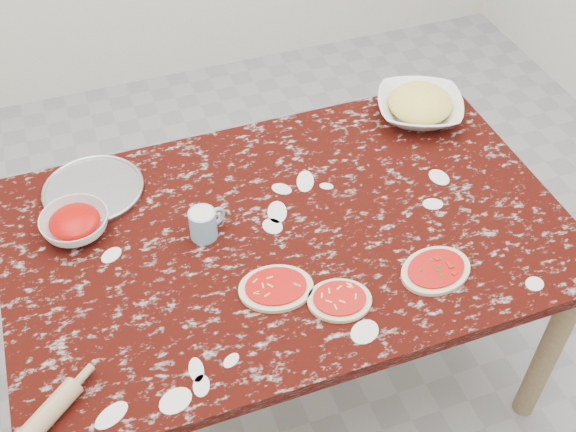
{
  "coord_description": "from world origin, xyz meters",
  "views": [
    {
      "loc": [
        -0.47,
        -1.31,
        2.21
      ],
      "look_at": [
        0.0,
        0.0,
        0.8
      ],
      "focal_mm": 43.65,
      "sensor_mm": 36.0,
      "label": 1
    }
  ],
  "objects_px": {
    "sauce_bowl": "(75,224)",
    "cheese_bowl": "(419,108)",
    "rolling_pin": "(37,426)",
    "flour_mug": "(204,223)",
    "worktable": "(288,247)",
    "pizza_tray": "(93,190)"
  },
  "relations": [
    {
      "from": "sauce_bowl",
      "to": "rolling_pin",
      "type": "height_order",
      "value": "sauce_bowl"
    },
    {
      "from": "pizza_tray",
      "to": "cheese_bowl",
      "type": "bearing_deg",
      "value": -0.0
    },
    {
      "from": "sauce_bowl",
      "to": "flour_mug",
      "type": "height_order",
      "value": "flour_mug"
    },
    {
      "from": "worktable",
      "to": "flour_mug",
      "type": "distance_m",
      "value": 0.27
    },
    {
      "from": "flour_mug",
      "to": "rolling_pin",
      "type": "height_order",
      "value": "flour_mug"
    },
    {
      "from": "pizza_tray",
      "to": "rolling_pin",
      "type": "relative_size",
      "value": 1.22
    },
    {
      "from": "sauce_bowl",
      "to": "rolling_pin",
      "type": "distance_m",
      "value": 0.62
    },
    {
      "from": "cheese_bowl",
      "to": "rolling_pin",
      "type": "relative_size",
      "value": 1.17
    },
    {
      "from": "sauce_bowl",
      "to": "rolling_pin",
      "type": "relative_size",
      "value": 0.79
    },
    {
      "from": "flour_mug",
      "to": "rolling_pin",
      "type": "distance_m",
      "value": 0.69
    },
    {
      "from": "sauce_bowl",
      "to": "flour_mug",
      "type": "distance_m",
      "value": 0.37
    },
    {
      "from": "rolling_pin",
      "to": "flour_mug",
      "type": "bearing_deg",
      "value": 42.14
    },
    {
      "from": "sauce_bowl",
      "to": "flour_mug",
      "type": "bearing_deg",
      "value": -21.7
    },
    {
      "from": "pizza_tray",
      "to": "flour_mug",
      "type": "bearing_deg",
      "value": -46.77
    },
    {
      "from": "rolling_pin",
      "to": "worktable",
      "type": "bearing_deg",
      "value": 28.65
    },
    {
      "from": "pizza_tray",
      "to": "rolling_pin",
      "type": "distance_m",
      "value": 0.79
    },
    {
      "from": "sauce_bowl",
      "to": "cheese_bowl",
      "type": "bearing_deg",
      "value": 7.47
    },
    {
      "from": "pizza_tray",
      "to": "sauce_bowl",
      "type": "relative_size",
      "value": 1.53
    },
    {
      "from": "pizza_tray",
      "to": "sauce_bowl",
      "type": "height_order",
      "value": "sauce_bowl"
    },
    {
      "from": "worktable",
      "to": "sauce_bowl",
      "type": "distance_m",
      "value": 0.61
    },
    {
      "from": "cheese_bowl",
      "to": "flour_mug",
      "type": "bearing_deg",
      "value": -160.73
    },
    {
      "from": "sauce_bowl",
      "to": "flour_mug",
      "type": "xyz_separation_m",
      "value": [
        0.34,
        -0.14,
        0.02
      ]
    }
  ]
}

